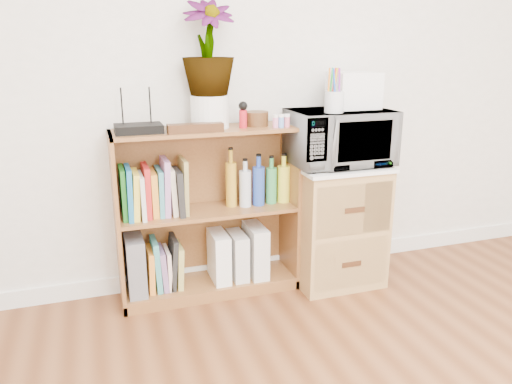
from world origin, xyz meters
name	(u,v)px	position (x,y,z in m)	size (l,w,h in m)	color
skirting_board	(259,265)	(0.00, 2.24, 0.05)	(4.00, 0.02, 0.10)	white
bookshelf	(208,213)	(-0.35, 2.10, 0.47)	(1.00, 0.30, 0.95)	brown
wicker_unit	(334,224)	(0.40, 2.02, 0.35)	(0.50, 0.45, 0.70)	#9E7542
microwave	(339,137)	(0.40, 2.02, 0.87)	(0.56, 0.38, 0.31)	silver
pen_cup	(334,102)	(0.31, 1.93, 1.08)	(0.10, 0.10, 0.11)	silver
small_appliance	(354,90)	(0.50, 2.06, 1.13)	(0.25, 0.21, 0.20)	white
router	(139,129)	(-0.70, 2.08, 0.97)	(0.24, 0.16, 0.04)	black
white_bowl	(178,128)	(-0.50, 2.07, 0.97)	(0.13, 0.13, 0.03)	silver
plant_pot	(210,112)	(-0.32, 2.12, 1.04)	(0.20, 0.20, 0.17)	white
potted_plant	(208,48)	(-0.32, 2.12, 1.36)	(0.27, 0.27, 0.48)	#336C2B
trinket_box	(195,128)	(-0.42, 2.00, 0.97)	(0.28, 0.07, 0.05)	#331B0E
kokeshi_doll	(243,119)	(-0.15, 2.06, 1.00)	(0.04, 0.04, 0.09)	red
wooden_bowl	(256,119)	(-0.06, 2.11, 0.99)	(0.13, 0.13, 0.08)	#3C2310
paint_jars	(281,123)	(0.04, 2.01, 0.97)	(0.10, 0.04, 0.05)	pink
file_box	(135,264)	(-0.76, 2.10, 0.23)	(0.10, 0.26, 0.32)	slate
magazine_holder_left	(219,256)	(-0.30, 2.09, 0.21)	(0.09, 0.23, 0.28)	white
magazine_holder_mid	(237,255)	(-0.18, 2.09, 0.20)	(0.08, 0.21, 0.27)	silver
magazine_holder_right	(256,250)	(-0.07, 2.09, 0.22)	(0.10, 0.24, 0.30)	silver
cookbooks	(154,191)	(-0.64, 2.10, 0.63)	(0.34, 0.20, 0.30)	#1D6E1F
liquor_bottles	(259,180)	(-0.05, 2.10, 0.64)	(0.38, 0.07, 0.32)	#B98B22
lower_books	(164,265)	(-0.61, 2.10, 0.20)	(0.20, 0.19, 0.29)	orange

